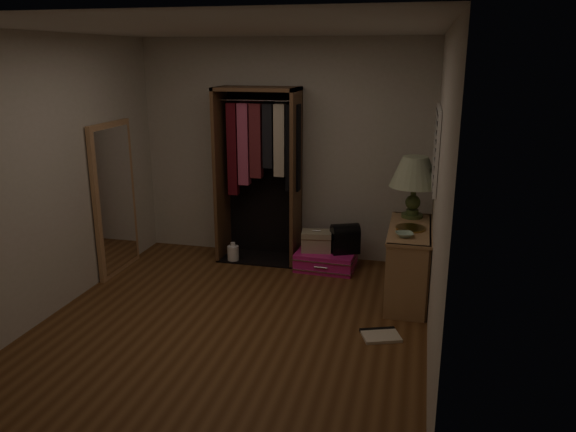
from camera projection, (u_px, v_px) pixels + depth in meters
The scene contains 13 objects.
ground at pixel (232, 325), 5.17m from camera, with size 4.00×4.00×0.00m, color #583419.
room_walls at pixel (237, 164), 4.78m from camera, with size 3.52×4.02×2.60m.
console_bookshelf at pixel (408, 260), 5.69m from camera, with size 0.42×1.12×0.75m.
open_wardrobe at pixel (261, 161), 6.55m from camera, with size 0.97×0.50×2.05m.
floor_mirror at pixel (115, 199), 6.26m from camera, with size 0.06×0.80×1.70m.
pink_suitcase at pixel (326, 260), 6.50m from camera, with size 0.71×0.53×0.21m.
train_case at pixel (317, 241), 6.48m from camera, with size 0.38×0.28×0.25m.
black_bag at pixel (345, 238), 6.41m from camera, with size 0.37×0.31×0.34m.
table_lamp at pixel (415, 173), 5.78m from camera, with size 0.66×0.66×0.65m.
brass_tray at pixel (411, 228), 5.51m from camera, with size 0.30×0.30×0.02m.
ceramic_bowl at pixel (404, 235), 5.27m from camera, with size 0.17×0.17×0.04m, color #9AB9A1.
white_jug at pixel (233, 253), 6.73m from camera, with size 0.14×0.14×0.24m.
floor_book at pixel (380, 335), 4.96m from camera, with size 0.39×0.36×0.03m.
Camera 1 is at (1.60, -4.44, 2.40)m, focal length 35.00 mm.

